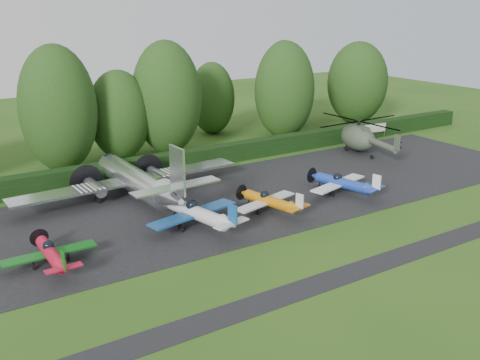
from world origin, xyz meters
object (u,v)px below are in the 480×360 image
light_plane_white (198,213)px  sign_board (375,129)px  light_plane_red (51,254)px  light_plane_blue (343,183)px  helicopter (358,135)px  light_plane_orange (269,201)px  transport_plane (136,180)px

light_plane_white → sign_board: (33.62, 14.05, 0.05)m
light_plane_red → light_plane_white: light_plane_white is taller
light_plane_blue → sign_board: 23.30m
light_plane_white → light_plane_blue: bearing=12.8°
light_plane_red → helicopter: size_ratio=0.46×
light_plane_white → light_plane_orange: light_plane_white is taller
light_plane_blue → helicopter: 15.63m
transport_plane → helicopter: (28.61, 1.70, 0.17)m
light_plane_blue → light_plane_white: bearing=-165.9°
transport_plane → light_plane_blue: transport_plane is taller
light_plane_red → light_plane_blue: light_plane_blue is taller
transport_plane → light_plane_blue: (16.85, -8.55, -0.80)m
transport_plane → light_plane_white: size_ratio=2.56×
light_plane_white → light_plane_orange: size_ratio=1.23×
light_plane_white → sign_board: size_ratio=2.40×
light_plane_red → light_plane_white: size_ratio=0.78×
transport_plane → helicopter: bearing=6.7°
transport_plane → light_plane_red: size_ratio=3.29×
light_plane_orange → helicopter: 22.69m
light_plane_blue → sign_board: size_ratio=2.11×
light_plane_white → helicopter: (26.86, 10.17, 0.81)m
light_plane_red → light_plane_white: 11.43m
transport_plane → light_plane_orange: transport_plane is taller
light_plane_white → light_plane_red: bearing=-163.6°
transport_plane → light_plane_orange: size_ratio=3.15×
light_plane_red → helicopter: 39.79m
transport_plane → helicopter: 28.66m
light_plane_orange → light_plane_red: bearing=-164.3°
light_plane_white → sign_board: light_plane_white is taller
light_plane_white → light_plane_orange: (6.71, -0.21, -0.24)m
light_plane_red → transport_plane: bearing=44.9°
transport_plane → light_plane_blue: bearing=-23.6°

